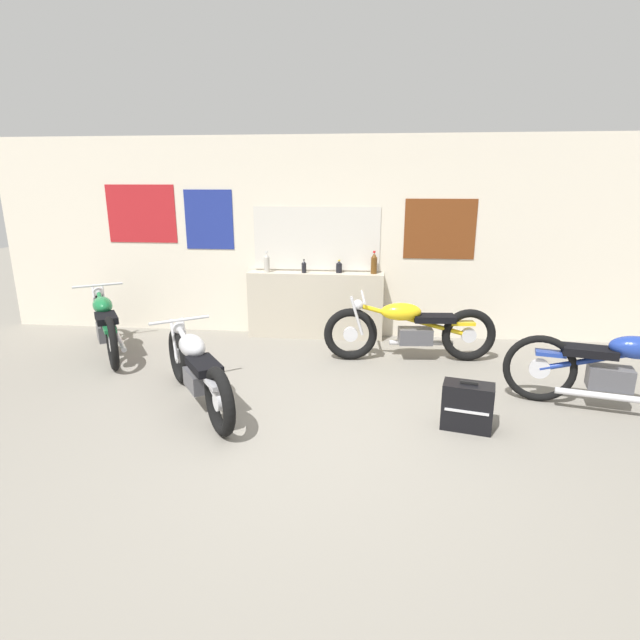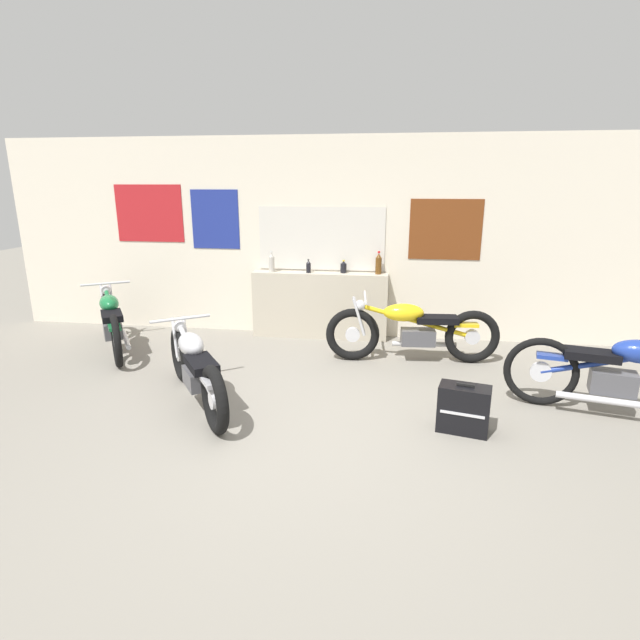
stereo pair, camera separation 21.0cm
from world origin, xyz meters
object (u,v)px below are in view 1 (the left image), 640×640
Objects in this scene: bottle_right_center at (374,264)px; motorcycle_yellow at (410,329)px; bottle_left_center at (304,267)px; motorcycle_blue at (619,369)px; bottle_center at (339,267)px; motorcycle_silver at (197,369)px; hard_case_black at (467,406)px; motorcycle_green at (106,323)px; bottle_leftmost at (267,263)px.

bottle_right_center reaches higher than motorcycle_yellow.
bottle_left_center is 4.00m from motorcycle_blue.
bottle_center is 2.82m from motorcycle_silver.
hard_case_black is at bearing -62.93° from bottle_center.
bottle_center is 3.20m from motorcycle_green.
bottle_right_center is at bearing 118.33° from motorcycle_yellow.
motorcycle_green is at bearing -158.35° from bottle_left_center.
bottle_leftmost is 0.17× the size of motorcycle_green.
bottle_right_center is at bearing 54.61° from motorcycle_silver.
bottle_left_center reaches higher than motorcycle_blue.
hard_case_black is at bearing -54.63° from bottle_left_center.
bottle_right_center reaches higher than motorcycle_blue.
motorcycle_yellow is at bearing 35.49° from motorcycle_silver.
bottle_center is at bearing 6.81° from bottle_left_center.
bottle_left_center is at bearing -177.66° from bottle_right_center.
motorcycle_yellow reaches higher than motorcycle_silver.
bottle_leftmost reaches higher than bottle_left_center.
motorcycle_silver is (-4.12, -0.31, -0.05)m from motorcycle_blue.
bottle_right_center is (0.49, -0.02, 0.06)m from bottle_center.
motorcycle_silver is (-1.73, -2.43, -0.70)m from bottle_right_center.
motorcycle_green is (-5.84, 1.10, -0.03)m from motorcycle_blue.
hard_case_black is at bearing -20.61° from motorcycle_green.
motorcycle_yellow is at bearing 2.27° from motorcycle_green.
motorcycle_blue is (3.37, -2.08, -0.59)m from bottle_left_center.
bottle_center is 3.10m from hard_case_black.
bottle_left_center reaches higher than motorcycle_green.
motorcycle_blue is (2.39, -2.12, -0.65)m from bottle_right_center.
motorcycle_blue is at bearing -10.65° from motorcycle_green.
bottle_leftmost is 0.14× the size of motorcycle_blue.
bottle_left_center is 0.98m from bottle_right_center.
bottle_leftmost is at bearing -176.11° from bottle_center.
bottle_left_center is 0.09× the size of motorcycle_yellow.
motorcycle_yellow is 1.26× the size of motorcycle_green.
bottle_center reaches higher than motorcycle_silver.
motorcycle_yellow is at bearing -42.82° from bottle_center.
bottle_leftmost is 0.94× the size of bottle_right_center.
bottle_left_center is 0.60× the size of bottle_right_center.
bottle_leftmost reaches higher than hard_case_black.
hard_case_black is (2.38, -2.60, -0.86)m from bottle_leftmost.
bottle_center is 0.37× the size of hard_case_black.
bottle_left_center is at bearing -173.19° from bottle_center.
bottle_right_center reaches higher than hard_case_black.
motorcycle_blue reaches higher than motorcycle_green.
motorcycle_yellow reaches higher than motorcycle_green.
bottle_left_center is 0.11× the size of motorcycle_green.
bottle_right_center is 3.06m from motorcycle_silver.
bottle_left_center reaches higher than hard_case_black.
bottle_leftmost is 0.18× the size of motorcycle_silver.
motorcycle_silver is 2.62m from hard_case_black.
bottle_right_center reaches higher than motorcycle_silver.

